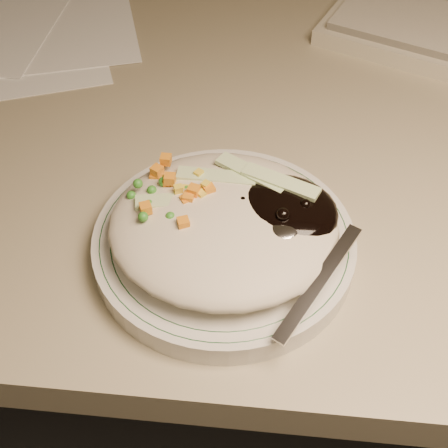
{
  "coord_description": "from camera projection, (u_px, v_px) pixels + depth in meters",
  "views": [
    {
      "loc": [
        -0.01,
        0.82,
        1.16
      ],
      "look_at": [
        -0.05,
        1.17,
        0.78
      ],
      "focal_mm": 50.0,
      "sensor_mm": 36.0,
      "label": 1
    }
  ],
  "objects": [
    {
      "name": "meal",
      "position": [
        229.0,
        221.0,
        0.52
      ],
      "size": [
        0.21,
        0.19,
        0.05
      ],
      "color": "beige",
      "rests_on": "plate"
    },
    {
      "name": "plate",
      "position": [
        224.0,
        244.0,
        0.54
      ],
      "size": [
        0.23,
        0.23,
        0.02
      ],
      "primitive_type": "cylinder",
      "color": "silver",
      "rests_on": "desk"
    },
    {
      "name": "desk",
      "position": [
        273.0,
        233.0,
        0.83
      ],
      "size": [
        1.4,
        0.7,
        0.74
      ],
      "color": "gray",
      "rests_on": "ground"
    },
    {
      "name": "plate_rim",
      "position": [
        224.0,
        237.0,
        0.54
      ],
      "size": [
        0.22,
        0.22,
        0.0
      ],
      "color": "#144723",
      "rests_on": "plate"
    }
  ]
}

